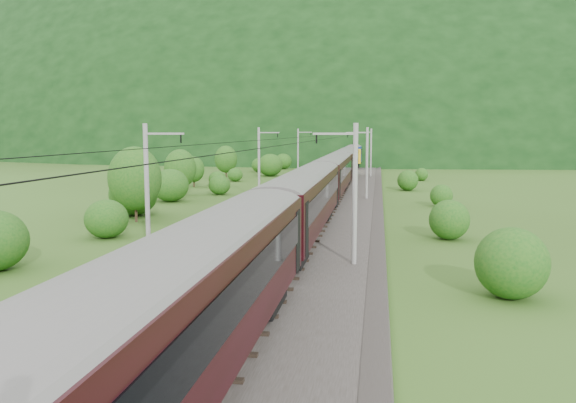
# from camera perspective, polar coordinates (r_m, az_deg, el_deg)

# --- Properties ---
(ground) EXTENTS (600.00, 600.00, 0.00)m
(ground) POSITION_cam_1_polar(r_m,az_deg,el_deg) (33.46, -4.04, -6.42)
(ground) COLOR #2D4816
(ground) RESTS_ON ground
(railbed) EXTENTS (14.00, 220.00, 0.30)m
(railbed) POSITION_cam_1_polar(r_m,az_deg,el_deg) (43.02, -1.00, -3.15)
(railbed) COLOR #38332D
(railbed) RESTS_ON ground
(track_left) EXTENTS (2.40, 220.00, 0.27)m
(track_left) POSITION_cam_1_polar(r_m,az_deg,el_deg) (43.46, -4.12, -2.77)
(track_left) COLOR brown
(track_left) RESTS_ON railbed
(track_right) EXTENTS (2.40, 220.00, 0.27)m
(track_right) POSITION_cam_1_polar(r_m,az_deg,el_deg) (42.63, 2.18, -2.95)
(track_right) COLOR brown
(track_right) RESTS_ON railbed
(catenary_left) EXTENTS (2.54, 192.28, 8.00)m
(catenary_left) POSITION_cam_1_polar(r_m,az_deg,el_deg) (65.18, -2.90, 4.19)
(catenary_left) COLOR gray
(catenary_left) RESTS_ON railbed
(catenary_right) EXTENTS (2.54, 192.28, 8.00)m
(catenary_right) POSITION_cam_1_polar(r_m,az_deg,el_deg) (63.76, 7.95, 4.07)
(catenary_right) COLOR gray
(catenary_right) RESTS_ON railbed
(overhead_wires) EXTENTS (4.83, 198.00, 0.03)m
(overhead_wires) POSITION_cam_1_polar(r_m,az_deg,el_deg) (42.33, -1.02, 6.15)
(overhead_wires) COLOR black
(overhead_wires) RESTS_ON ground
(mountain_main) EXTENTS (504.00, 360.00, 244.00)m
(mountain_main) POSITION_cam_1_polar(r_m,az_deg,el_deg) (291.86, 7.72, 5.53)
(mountain_main) COLOR black
(mountain_main) RESTS_ON ground
(mountain_ridge) EXTENTS (336.00, 280.00, 132.00)m
(mountain_ridge) POSITION_cam_1_polar(r_m,az_deg,el_deg) (355.40, -11.92, 5.71)
(mountain_ridge) COLOR black
(mountain_ridge) RESTS_ON ground
(train) EXTENTS (3.22, 154.34, 5.61)m
(train) POSITION_cam_1_polar(r_m,az_deg,el_deg) (50.90, 3.41, 2.55)
(train) COLOR black
(train) RESTS_ON ground
(hazard_post_near) EXTENTS (0.16, 0.16, 1.50)m
(hazard_post_near) POSITION_cam_1_polar(r_m,az_deg,el_deg) (91.38, 4.08, 2.86)
(hazard_post_near) COLOR red
(hazard_post_near) RESTS_ON railbed
(hazard_post_far) EXTENTS (0.17, 0.17, 1.58)m
(hazard_post_far) POSITION_cam_1_polar(r_m,az_deg,el_deg) (97.62, 4.85, 3.15)
(hazard_post_far) COLOR red
(hazard_post_far) RESTS_ON railbed
(signal) EXTENTS (0.25, 0.25, 2.26)m
(signal) POSITION_cam_1_polar(r_m,az_deg,el_deg) (70.98, 0.56, 2.12)
(signal) COLOR black
(signal) RESTS_ON railbed
(vegetation_left) EXTENTS (11.94, 146.69, 7.02)m
(vegetation_left) POSITION_cam_1_polar(r_m,az_deg,el_deg) (53.70, -15.34, 1.44)
(vegetation_left) COLOR #164F15
(vegetation_left) RESTS_ON ground
(vegetation_right) EXTENTS (6.27, 101.17, 3.05)m
(vegetation_right) POSITION_cam_1_polar(r_m,az_deg,el_deg) (34.26, 17.64, -4.12)
(vegetation_right) COLOR #164F15
(vegetation_right) RESTS_ON ground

